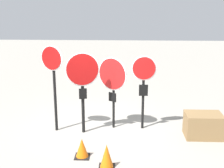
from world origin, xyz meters
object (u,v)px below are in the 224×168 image
(stop_sign_1, at_px, (82,78))
(storage_crate, at_px, (203,125))
(stop_sign_2, at_px, (113,79))
(stop_sign_3, at_px, (144,78))
(traffic_cone_0, at_px, (107,156))
(traffic_cone_1, at_px, (82,148))
(stop_sign_0, at_px, (53,72))

(stop_sign_1, distance_m, storage_crate, 3.50)
(stop_sign_2, bearing_deg, stop_sign_3, 31.90)
(traffic_cone_0, xyz_separation_m, storage_crate, (2.52, 1.73, 0.05))
(traffic_cone_0, bearing_deg, stop_sign_1, 112.12)
(stop_sign_1, xyz_separation_m, traffic_cone_0, (0.75, -1.84, -1.30))
(traffic_cone_1, bearing_deg, stop_sign_0, 122.51)
(stop_sign_3, bearing_deg, stop_sign_2, 178.05)
(stop_sign_0, height_order, traffic_cone_1, stop_sign_0)
(traffic_cone_0, bearing_deg, stop_sign_0, 128.57)
(stop_sign_0, relative_size, stop_sign_2, 1.17)
(traffic_cone_0, bearing_deg, stop_sign_3, 67.55)
(stop_sign_1, height_order, stop_sign_3, stop_sign_1)
(stop_sign_1, height_order, traffic_cone_0, stop_sign_1)
(stop_sign_0, height_order, storage_crate, stop_sign_0)
(stop_sign_1, xyz_separation_m, stop_sign_3, (1.66, 0.36, -0.07))
(stop_sign_3, bearing_deg, storage_crate, -16.78)
(stop_sign_1, xyz_separation_m, traffic_cone_1, (0.14, -1.38, -1.35))
(stop_sign_1, bearing_deg, stop_sign_3, -1.03)
(stop_sign_0, distance_m, traffic_cone_0, 2.90)
(stop_sign_2, xyz_separation_m, storage_crate, (2.48, -0.49, -1.15))
(stop_sign_0, height_order, traffic_cone_0, stop_sign_0)
(storage_crate, bearing_deg, stop_sign_1, 178.02)
(stop_sign_3, height_order, traffic_cone_0, stop_sign_3)
(stop_sign_0, distance_m, storage_crate, 4.32)
(stop_sign_3, xyz_separation_m, storage_crate, (1.61, -0.47, -1.18))
(traffic_cone_1, distance_m, storage_crate, 3.38)
(stop_sign_1, distance_m, traffic_cone_1, 1.93)
(stop_sign_2, height_order, traffic_cone_0, stop_sign_2)
(stop_sign_2, xyz_separation_m, traffic_cone_1, (-0.65, -1.76, -1.25))
(stop_sign_1, xyz_separation_m, stop_sign_2, (0.79, 0.38, -0.10))
(traffic_cone_0, relative_size, traffic_cone_1, 1.20)
(stop_sign_2, bearing_deg, storage_crate, 22.10)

